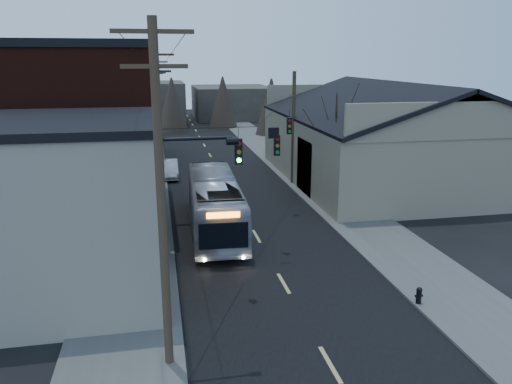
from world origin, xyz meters
TOP-DOWN VIEW (x-y plane):
  - road_surface at (0.00, 30.00)m, footprint 9.00×110.00m
  - sidewalk_left at (-6.50, 30.00)m, footprint 4.00×110.00m
  - sidewalk_right at (6.50, 30.00)m, footprint 4.00×110.00m
  - building_clapboard at (-9.00, 9.00)m, footprint 8.00×8.00m
  - building_brick at (-10.00, 20.00)m, footprint 10.00×12.00m
  - building_left_far at (-9.50, 36.00)m, footprint 9.00×14.00m
  - warehouse at (13.00, 25.00)m, footprint 16.16×20.60m
  - building_far_left at (-6.00, 65.00)m, footprint 10.00×12.00m
  - building_far_right at (7.00, 70.00)m, footprint 12.00×14.00m
  - bare_tree at (6.50, 20.00)m, footprint 0.40×0.40m
  - utility_lines at (-3.11, 24.14)m, footprint 11.24×45.28m
  - bus at (-2.08, 15.60)m, footprint 3.07×11.28m
  - parked_car at (-4.30, 29.05)m, footprint 1.55×4.31m
  - fire_hydrant at (4.70, 5.06)m, footprint 0.31×0.23m

SIDE VIEW (x-z plane):
  - road_surface at x=0.00m, z-range 0.00..0.02m
  - sidewalk_left at x=-6.50m, z-range 0.00..0.12m
  - sidewalk_right at x=6.50m, z-range 0.00..0.12m
  - fire_hydrant at x=4.70m, z-range 0.14..0.82m
  - parked_car at x=-4.30m, z-range 0.00..1.41m
  - bus at x=-2.08m, z-range 0.00..3.11m
  - building_far_right at x=7.00m, z-range 0.00..5.00m
  - warehouse at x=13.00m, z-range -1.17..6.56m
  - building_far_left at x=-6.00m, z-range 0.00..6.00m
  - building_clapboard at x=-9.00m, z-range 0.00..7.00m
  - building_left_far at x=-9.50m, z-range 0.00..7.00m
  - bare_tree at x=6.50m, z-range 0.00..7.20m
  - utility_lines at x=-3.11m, z-range -0.30..10.20m
  - building_brick at x=-10.00m, z-range 0.00..10.00m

